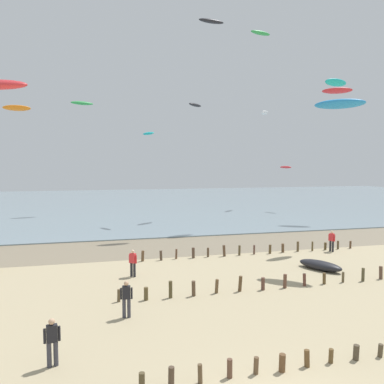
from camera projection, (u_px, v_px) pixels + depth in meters
name	position (u px, v px, depth m)	size (l,w,h in m)	color
wet_sand_strip	(160.00, 247.00, 31.85)	(120.00, 7.50, 0.01)	#84755B
sea	(127.00, 202.00, 69.36)	(160.00, 70.00, 0.10)	gray
groyne_near	(371.00, 350.00, 13.61)	(16.53, 0.35, 0.65)	#4D4129
groyne_mid	(317.00, 278.00, 21.85)	(22.53, 0.38, 0.91)	brown
groyne_far	(247.00, 250.00, 29.18)	(17.60, 0.33, 0.87)	brown
person_nearest_camera	(126.00, 298.00, 17.15)	(0.57, 0.26, 1.71)	#383842
person_by_waterline	(332.00, 240.00, 30.17)	(0.36, 0.51, 1.71)	#232328
person_left_flank	(133.00, 262.00, 23.42)	(0.47, 0.39, 1.71)	#232328
person_far_down_beach	(52.00, 341.00, 12.98)	(0.56, 0.29, 1.71)	#383842
grounded_kite	(320.00, 265.00, 25.02)	(3.03, 1.09, 0.61)	black
kite_aloft_0	(337.00, 91.00, 46.42)	(3.59, 1.15, 0.58)	red
kite_aloft_1	(260.00, 33.00, 42.47)	(2.68, 0.86, 0.43)	green
kite_aloft_4	(286.00, 167.00, 55.66)	(2.15, 0.69, 0.34)	red
kite_aloft_5	(195.00, 105.00, 47.91)	(2.60, 0.83, 0.42)	black
kite_aloft_6	(340.00, 104.00, 25.32)	(3.27, 1.05, 0.52)	#2384D1
kite_aloft_7	(211.00, 21.00, 38.98)	(2.82, 0.90, 0.45)	black
kite_aloft_8	(82.00, 103.00, 53.03)	(3.14, 1.00, 0.50)	green
kite_aloft_9	(336.00, 83.00, 31.84)	(2.58, 0.82, 0.41)	#19B2B7
kite_aloft_10	(17.00, 108.00, 38.32)	(2.71, 0.87, 0.43)	orange
kite_aloft_11	(148.00, 133.00, 43.28)	(2.02, 0.65, 0.32)	#19B2B7
kite_aloft_12	(265.00, 113.00, 60.00)	(2.76, 0.88, 0.44)	white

